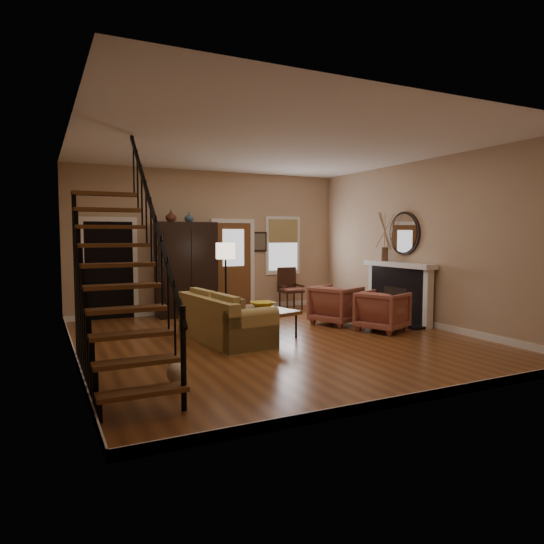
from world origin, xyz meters
name	(u,v)px	position (x,y,z in m)	size (l,w,h in m)	color
room	(219,250)	(-0.41, 1.76, 1.51)	(7.00, 7.33, 3.30)	brown
staircase	(120,252)	(-2.78, -1.30, 1.60)	(0.94, 2.80, 3.20)	brown
fireplace	(400,286)	(3.13, 0.50, 0.74)	(0.33, 1.95, 2.30)	black
armoire	(186,269)	(-0.70, 3.15, 1.05)	(1.30, 0.60, 2.10)	black
vase_a	(171,216)	(-1.05, 3.05, 2.22)	(0.24, 0.24, 0.25)	#4C2619
vase_b	(189,217)	(-0.65, 3.05, 2.21)	(0.20, 0.20, 0.21)	#334C60
sofa	(225,318)	(-0.82, 0.36, 0.39)	(0.89, 2.07, 0.77)	tan
coffee_table	(264,322)	(-0.04, 0.47, 0.24)	(0.74, 1.26, 0.48)	brown
bowl	(263,305)	(0.01, 0.62, 0.54)	(0.43, 0.43, 0.11)	gold
books	(265,310)	(-0.16, 0.17, 0.51)	(0.23, 0.32, 0.06)	beige
armchair_left	(382,311)	(2.16, -0.15, 0.38)	(0.81, 0.83, 0.76)	maroon
armchair_right	(336,305)	(1.76, 0.83, 0.40)	(0.85, 0.87, 0.79)	maroon
floor_lamp	(226,285)	(-0.33, 1.61, 0.83)	(0.38, 0.38, 1.66)	black
side_chair	(291,289)	(1.85, 2.95, 0.51)	(0.54, 0.54, 1.02)	#321B10
dog	(177,375)	(-2.24, -1.81, 0.15)	(0.24, 0.41, 0.30)	beige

